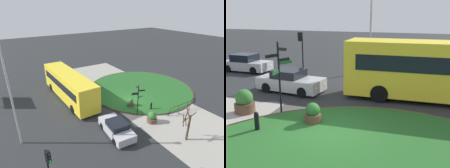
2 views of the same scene
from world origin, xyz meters
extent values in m
plane|color=#282B2D|center=(0.00, 0.00, 0.00)|extent=(120.00, 120.00, 0.00)
cube|color=#9E998E|center=(0.00, -1.72, 0.01)|extent=(32.00, 8.56, 0.02)
cylinder|color=#235B23|center=(2.21, -3.59, 0.05)|extent=(14.24, 14.24, 0.10)
torus|color=brown|center=(2.21, -3.59, 0.06)|extent=(14.55, 14.55, 0.11)
cylinder|color=black|center=(-3.09, 1.33, 1.75)|extent=(0.09, 0.09, 3.50)
sphere|color=black|center=(-3.09, 1.33, 3.55)|extent=(0.10, 0.10, 0.10)
cube|color=black|center=(-2.81, 1.30, 3.25)|extent=(0.46, 0.10, 0.15)
cube|color=black|center=(-3.22, 0.98, 2.96)|extent=(0.27, 0.64, 0.15)
cube|color=black|center=(-2.96, 1.66, 2.70)|extent=(0.26, 0.58, 0.15)
cube|color=#195128|center=(-2.91, 1.69, 2.56)|extent=(0.35, 0.64, 0.15)
cube|color=#195128|center=(-3.07, 1.00, 2.18)|extent=(0.07, 0.58, 0.15)
cylinder|color=black|center=(-2.97, -0.82, 0.38)|extent=(0.20, 0.20, 0.77)
sphere|color=black|center=(-2.97, -0.82, 0.80)|extent=(0.19, 0.19, 0.19)
cube|color=black|center=(-5.16, -3.60, 0.96)|extent=(0.03, 4.43, 0.03)
cube|color=black|center=(-5.16, -3.60, 0.53)|extent=(0.03, 4.43, 0.03)
cylinder|color=black|center=(-5.16, -1.38, 0.48)|extent=(0.04, 0.04, 0.96)
cylinder|color=black|center=(-5.16, -2.86, 0.48)|extent=(0.04, 0.04, 0.96)
cylinder|color=black|center=(-5.16, -4.34, 0.48)|extent=(0.04, 0.04, 0.96)
cylinder|color=black|center=(-5.16, -5.82, 0.48)|extent=(0.04, 0.04, 0.96)
cube|color=yellow|center=(4.82, 6.03, 1.82)|extent=(11.57, 2.94, 3.09)
cube|color=black|center=(4.77, 7.30, 2.25)|extent=(10.10, 0.39, 0.88)
cube|color=black|center=(4.86, 4.76, 2.25)|extent=(10.10, 0.39, 0.88)
cube|color=black|center=(10.57, 6.24, 1.97)|extent=(0.10, 2.06, 1.10)
cube|color=black|center=(10.57, 6.24, 3.14)|extent=(0.07, 1.39, 0.28)
cylinder|color=black|center=(8.45, 7.32, 0.50)|extent=(1.01, 0.34, 1.00)
cylinder|color=black|center=(8.53, 5.00, 0.50)|extent=(1.01, 0.34, 1.00)
cylinder|color=black|center=(1.10, 7.05, 0.50)|extent=(1.01, 0.34, 1.00)
cylinder|color=black|center=(1.19, 4.73, 0.50)|extent=(1.01, 0.34, 1.00)
cube|color=#B7B7BC|center=(-4.52, 5.02, 0.55)|extent=(4.34, 2.18, 0.74)
cube|color=black|center=(-4.69, 5.04, 1.16)|extent=(1.93, 1.76, 0.49)
cube|color=#EAEACC|center=(-2.38, 5.39, 0.58)|extent=(0.04, 0.20, 0.12)
cube|color=#EAEACC|center=(-2.47, 4.29, 0.58)|extent=(0.04, 0.20, 0.12)
cylinder|color=black|center=(-3.16, 5.74, 0.32)|extent=(0.66, 0.27, 0.64)
cylinder|color=black|center=(-3.30, 4.08, 0.32)|extent=(0.66, 0.27, 0.64)
cylinder|color=black|center=(-5.75, 5.96, 0.32)|extent=(0.66, 0.27, 0.64)
cylinder|color=black|center=(-5.89, 4.30, 0.32)|extent=(0.66, 0.27, 0.64)
cube|color=black|center=(-7.25, 11.73, 2.86)|extent=(0.32, 0.32, 0.78)
sphere|color=black|center=(-7.40, 11.68, 3.10)|extent=(0.16, 0.16, 0.16)
sphere|color=black|center=(-7.40, 11.68, 2.86)|extent=(0.16, 0.16, 0.16)
sphere|color=green|center=(-7.40, 11.68, 2.61)|extent=(0.16, 0.16, 0.16)
cylinder|color=#B7B7BC|center=(-1.17, 12.75, 4.50)|extent=(0.16, 0.16, 9.01)
cylinder|color=brown|center=(-1.08, 0.71, 0.23)|extent=(0.76, 0.76, 0.47)
sphere|color=#286028|center=(-1.08, 0.71, 0.68)|extent=(0.65, 0.65, 0.65)
cylinder|color=brown|center=(-4.90, 0.88, 0.26)|extent=(1.00, 1.00, 0.51)
sphere|color=#33702D|center=(-4.90, 0.88, 0.79)|extent=(0.85, 0.85, 0.85)
cylinder|color=#423323|center=(-8.59, 0.18, 1.28)|extent=(0.19, 0.19, 2.56)
cylinder|color=#423323|center=(-8.22, 0.51, 1.95)|extent=(0.74, 0.83, 0.71)
cylinder|color=#423323|center=(-8.28, -0.19, 2.05)|extent=(0.84, 0.74, 1.28)
cylinder|color=#423323|center=(-8.23, 0.24, 2.35)|extent=(0.21, 0.81, 1.29)
cylinder|color=#423323|center=(-8.40, 0.41, 1.92)|extent=(0.55, 0.50, 0.62)
cylinder|color=#423323|center=(-8.54, 0.47, 2.79)|extent=(0.67, 0.21, 1.11)
camera|label=1|loc=(-16.59, 13.13, 11.20)|focal=30.29mm
camera|label=2|loc=(3.70, -9.59, 4.89)|focal=42.94mm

